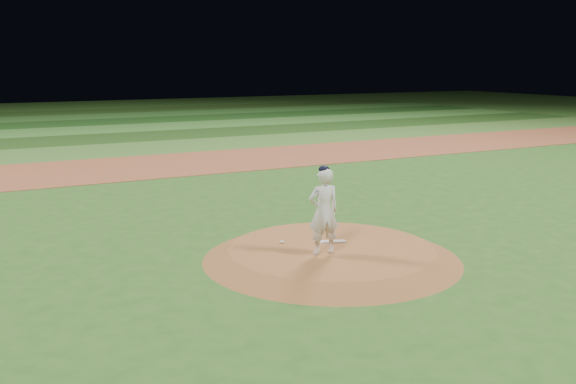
{
  "coord_description": "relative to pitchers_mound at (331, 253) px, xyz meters",
  "views": [
    {
      "loc": [
        -6.93,
        -11.23,
        4.14
      ],
      "look_at": [
        0.0,
        2.0,
        1.1
      ],
      "focal_mm": 40.0,
      "sensor_mm": 36.0,
      "label": 1
    }
  ],
  "objects": [
    {
      "name": "ground",
      "position": [
        0.0,
        0.0,
        -0.12
      ],
      "size": [
        120.0,
        120.0,
        0.0
      ],
      "primitive_type": "plane",
      "color": "#2C5A1D",
      "rests_on": "ground"
    },
    {
      "name": "infield_dirt_band",
      "position": [
        0.0,
        14.0,
        -0.12
      ],
      "size": [
        70.0,
        6.0,
        0.02
      ],
      "primitive_type": "cube",
      "color": "brown",
      "rests_on": "ground"
    },
    {
      "name": "outfield_stripe_0",
      "position": [
        0.0,
        19.5,
        -0.12
      ],
      "size": [
        70.0,
        5.0,
        0.02
      ],
      "primitive_type": "cube",
      "color": "#3D6E28",
      "rests_on": "ground"
    },
    {
      "name": "outfield_stripe_1",
      "position": [
        0.0,
        24.5,
        -0.12
      ],
      "size": [
        70.0,
        5.0,
        0.02
      ],
      "primitive_type": "cube",
      "color": "#1F4416",
      "rests_on": "ground"
    },
    {
      "name": "outfield_stripe_2",
      "position": [
        0.0,
        29.5,
        -0.12
      ],
      "size": [
        70.0,
        5.0,
        0.02
      ],
      "primitive_type": "cube",
      "color": "#3A792C",
      "rests_on": "ground"
    },
    {
      "name": "outfield_stripe_3",
      "position": [
        0.0,
        34.5,
        -0.12
      ],
      "size": [
        70.0,
        5.0,
        0.02
      ],
      "primitive_type": "cube",
      "color": "#1B4616",
      "rests_on": "ground"
    },
    {
      "name": "outfield_stripe_4",
      "position": [
        0.0,
        39.5,
        -0.12
      ],
      "size": [
        70.0,
        5.0,
        0.02
      ],
      "primitive_type": "cube",
      "color": "#2E6725",
      "rests_on": "ground"
    },
    {
      "name": "outfield_stripe_5",
      "position": [
        0.0,
        44.5,
        -0.12
      ],
      "size": [
        70.0,
        5.0,
        0.02
      ],
      "primitive_type": "cube",
      "color": "#244817",
      "rests_on": "ground"
    },
    {
      "name": "pitchers_mound",
      "position": [
        0.0,
        0.0,
        0.0
      ],
      "size": [
        5.5,
        5.5,
        0.25
      ],
      "primitive_type": "cone",
      "color": "#965A2E",
      "rests_on": "ground"
    },
    {
      "name": "pitching_rubber",
      "position": [
        0.18,
        0.36,
        0.14
      ],
      "size": [
        0.69,
        0.39,
        0.03
      ],
      "primitive_type": "cube",
      "rotation": [
        0.0,
        0.0,
        -0.36
      ],
      "color": "silver",
      "rests_on": "pitchers_mound"
    },
    {
      "name": "rosin_bag",
      "position": [
        -0.78,
        0.79,
        0.15
      ],
      "size": [
        0.11,
        0.11,
        0.06
      ],
      "primitive_type": "ellipsoid",
      "color": "silver",
      "rests_on": "pitchers_mound"
    },
    {
      "name": "pitcher_on_mound",
      "position": [
        -0.39,
        -0.31,
        1.03
      ],
      "size": [
        0.7,
        0.51,
        1.85
      ],
      "color": "white",
      "rests_on": "pitchers_mound"
    }
  ]
}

